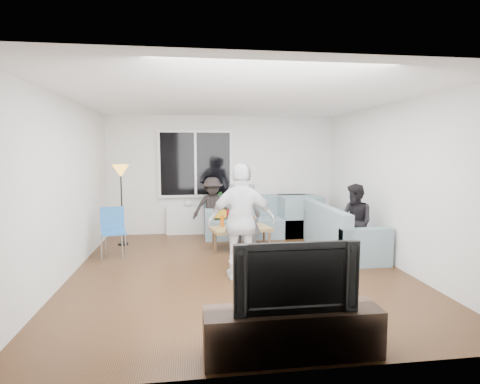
{
  "coord_description": "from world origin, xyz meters",
  "views": [
    {
      "loc": [
        -0.75,
        -5.66,
        1.85
      ],
      "look_at": [
        0.1,
        0.6,
        1.15
      ],
      "focal_mm": 28.38,
      "sensor_mm": 36.0,
      "label": 1
    }
  ],
  "objects": [
    {
      "name": "floor",
      "position": [
        0.0,
        0.0,
        -0.02
      ],
      "size": [
        5.0,
        5.5,
        0.04
      ],
      "primitive_type": "cube",
      "color": "#56351C",
      "rests_on": "ground"
    },
    {
      "name": "ceiling",
      "position": [
        0.0,
        0.0,
        2.62
      ],
      "size": [
        5.0,
        5.5,
        0.04
      ],
      "primitive_type": "cube",
      "color": "white",
      "rests_on": "ground"
    },
    {
      "name": "wall_back",
      "position": [
        0.0,
        2.77,
        1.3
      ],
      "size": [
        5.0,
        0.04,
        2.6
      ],
      "primitive_type": "cube",
      "color": "silver",
      "rests_on": "ground"
    },
    {
      "name": "wall_front",
      "position": [
        0.0,
        -2.77,
        1.3
      ],
      "size": [
        5.0,
        0.04,
        2.6
      ],
      "primitive_type": "cube",
      "color": "silver",
      "rests_on": "ground"
    },
    {
      "name": "wall_left",
      "position": [
        -2.52,
        0.0,
        1.3
      ],
      "size": [
        0.04,
        5.5,
        2.6
      ],
      "primitive_type": "cube",
      "color": "silver",
      "rests_on": "ground"
    },
    {
      "name": "wall_right",
      "position": [
        2.52,
        0.0,
        1.3
      ],
      "size": [
        0.04,
        5.5,
        2.6
      ],
      "primitive_type": "cube",
      "color": "silver",
      "rests_on": "ground"
    },
    {
      "name": "window_frame",
      "position": [
        -0.6,
        2.69,
        1.55
      ],
      "size": [
        1.62,
        0.06,
        1.47
      ],
      "primitive_type": "cube",
      "color": "white",
      "rests_on": "wall_back"
    },
    {
      "name": "window_glass",
      "position": [
        -0.6,
        2.65,
        1.55
      ],
      "size": [
        1.5,
        0.02,
        1.35
      ],
      "primitive_type": "cube",
      "color": "black",
      "rests_on": "window_frame"
    },
    {
      "name": "window_mullion",
      "position": [
        -0.6,
        2.64,
        1.55
      ],
      "size": [
        0.05,
        0.03,
        1.35
      ],
      "primitive_type": "cube",
      "color": "white",
      "rests_on": "window_frame"
    },
    {
      "name": "radiator",
      "position": [
        -0.6,
        2.65,
        0.31
      ],
      "size": [
        1.3,
        0.12,
        0.62
      ],
      "primitive_type": "cube",
      "color": "silver",
      "rests_on": "floor"
    },
    {
      "name": "potted_plant",
      "position": [
        -0.1,
        2.62,
        0.78
      ],
      "size": [
        0.19,
        0.15,
        0.32
      ],
      "primitive_type": "imported",
      "rotation": [
        0.0,
        0.0,
        0.07
      ],
      "color": "#2B6327",
      "rests_on": "radiator"
    },
    {
      "name": "vase",
      "position": [
        -0.77,
        2.62,
        0.7
      ],
      "size": [
        0.2,
        0.2,
        0.16
      ],
      "primitive_type": "imported",
      "rotation": [
        0.0,
        0.0,
        -0.31
      ],
      "color": "white",
      "rests_on": "radiator"
    },
    {
      "name": "sofa_back_section",
      "position": [
        0.72,
        2.27,
        0.42
      ],
      "size": [
        2.3,
        0.85,
        0.85
      ],
      "primitive_type": null,
      "color": "slate",
      "rests_on": "floor"
    },
    {
      "name": "sofa_right_section",
      "position": [
        2.02,
        0.8,
        0.42
      ],
      "size": [
        2.0,
        0.85,
        0.85
      ],
      "primitive_type": null,
      "rotation": [
        0.0,
        0.0,
        1.57
      ],
      "color": "slate",
      "rests_on": "floor"
    },
    {
      "name": "sofa_corner",
      "position": [
        1.64,
        2.27,
        0.42
      ],
      "size": [
        0.85,
        0.85,
        0.85
      ],
      "primitive_type": "cube",
      "color": "slate",
      "rests_on": "floor"
    },
    {
      "name": "cushion_yellow",
      "position": [
        -0.17,
        2.25,
        0.51
      ],
      "size": [
        0.38,
        0.33,
        0.14
      ],
      "primitive_type": "cube",
      "rotation": [
        0.0,
        0.0,
        -0.02
      ],
      "color": "gold",
      "rests_on": "sofa_back_section"
    },
    {
      "name": "cushion_red",
      "position": [
        0.19,
        2.33,
        0.51
      ],
      "size": [
        0.43,
        0.39,
        0.13
      ],
      "primitive_type": "cube",
      "rotation": [
        0.0,
        0.0,
        -0.3
      ],
      "color": "maroon",
      "rests_on": "sofa_back_section"
    },
    {
      "name": "coffee_table",
      "position": [
        0.21,
        1.3,
        0.2
      ],
      "size": [
        1.2,
        0.82,
        0.4
      ],
      "primitive_type": "cube",
      "rotation": [
        0.0,
        0.0,
        0.21
      ],
      "color": "#A3884F",
      "rests_on": "floor"
    },
    {
      "name": "pitcher",
      "position": [
        0.11,
        1.3,
        0.49
      ],
      "size": [
        0.17,
        0.17,
        0.17
      ],
      "primitive_type": "cylinder",
      "color": "maroon",
      "rests_on": "coffee_table"
    },
    {
      "name": "side_chair",
      "position": [
        -2.05,
        0.98,
        0.43
      ],
      "size": [
        0.49,
        0.49,
        0.86
      ],
      "primitive_type": null,
      "rotation": [
        0.0,
        0.0,
        0.25
      ],
      "color": "#2969B5",
      "rests_on": "floor"
    },
    {
      "name": "floor_lamp",
      "position": [
        -2.05,
        1.87,
        0.78
      ],
      "size": [
        0.32,
        0.32,
        1.56
      ],
      "primitive_type": null,
      "color": "gold",
      "rests_on": "floor"
    },
    {
      "name": "player_left",
      "position": [
        0.09,
        0.27,
        0.83
      ],
      "size": [
        0.7,
        0.57,
        1.65
      ],
      "primitive_type": "imported",
      "rotation": [
        0.0,
        0.0,
        2.81
      ],
      "color": "#504F55",
      "rests_on": "floor"
    },
    {
      "name": "player_right",
      "position": [
        -0.01,
        -0.38,
        0.83
      ],
      "size": [
        0.98,
        0.42,
        1.66
      ],
      "primitive_type": "imported",
      "rotation": [
        0.0,
        0.0,
        3.16
      ],
      "color": "silver",
      "rests_on": "floor"
    },
    {
      "name": "spectator_right",
      "position": [
        2.02,
        0.31,
        0.64
      ],
      "size": [
        0.63,
        0.73,
        1.29
      ],
      "primitive_type": "imported",
      "rotation": [
        0.0,
        0.0,
        -1.32
      ],
      "color": "black",
      "rests_on": "floor"
    },
    {
      "name": "spectator_back",
      "position": [
        -0.26,
        2.3,
        0.64
      ],
      "size": [
        0.87,
        0.55,
        1.28
      ],
      "primitive_type": "imported",
      "rotation": [
        0.0,
        0.0,
        0.09
      ],
      "color": "black",
      "rests_on": "floor"
    },
    {
      "name": "tv_console",
      "position": [
        0.16,
        -2.5,
        0.22
      ],
      "size": [
        1.6,
        0.4,
        0.44
      ],
      "primitive_type": "cube",
      "color": "#2F1E17",
      "rests_on": "floor"
    },
    {
      "name": "television",
      "position": [
        0.16,
        -2.5,
        0.76
      ],
      "size": [
        1.1,
        0.14,
        0.63
      ],
      "primitive_type": "imported",
      "color": "black",
      "rests_on": "tv_console"
    },
    {
      "name": "bottle_d",
      "position": [
        0.44,
        1.23,
        0.51
      ],
      "size": [
        0.07,
        0.07,
        0.22
      ],
      "primitive_type": "cylinder",
      "color": "#C96111",
      "rests_on": "coffee_table"
    },
    {
      "name": "bottle_a",
      "position": [
        -0.13,
        1.41,
        0.51
      ],
      "size": [
        0.07,
        0.07,
        0.21
      ],
      "primitive_type": "cylinder",
      "color": "#DC610C",
      "rests_on": "coffee_table"
    },
    {
      "name": "bottle_b",
      "position": [
        0.12,
        1.17,
        0.51
      ],
      "size": [
        0.08,
        0.08,
        0.22
      ],
      "primitive_type": "cylinder",
      "color": "#1B9728",
      "rests_on": "coffee_table"
    }
  ]
}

